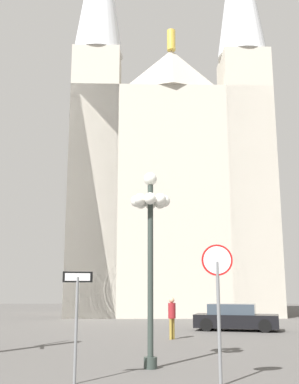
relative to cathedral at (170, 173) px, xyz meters
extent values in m
cube|color=#BCB5A5|center=(-0.04, 0.94, -2.81)|extent=(16.50, 11.02, 17.97)
pyramid|color=#BCB5A5|center=(0.13, -3.26, 7.92)|extent=(5.71, 2.22, 3.50)
cylinder|color=gold|center=(0.13, -3.26, 10.57)|extent=(0.70, 0.70, 1.80)
cube|color=#BCB5A5|center=(-6.05, -2.59, -1.13)|extent=(3.96, 3.96, 21.34)
cube|color=#BCB5A5|center=(6.23, -2.11, -1.13)|extent=(3.96, 3.96, 21.34)
cylinder|color=slate|center=(0.24, -27.22, -10.44)|extent=(0.08, 0.08, 2.71)
cylinder|color=red|center=(0.24, -27.22, -9.05)|extent=(0.72, 0.06, 0.72)
cylinder|color=white|center=(0.24, -27.24, -9.05)|extent=(0.64, 0.02, 0.64)
cylinder|color=slate|center=(-3.02, -27.08, -10.61)|extent=(0.07, 0.07, 2.37)
cube|color=black|center=(-3.02, -27.08, -9.43)|extent=(0.68, 0.22, 0.25)
cube|color=white|center=(-3.02, -27.09, -9.43)|extent=(0.57, 0.16, 0.17)
cylinder|color=#2D3833|center=(-1.34, -25.04, -9.28)|extent=(0.16, 0.16, 5.03)
cylinder|color=#2D3833|center=(-1.34, -25.04, -11.65)|extent=(0.36, 0.36, 0.30)
sphere|color=white|center=(-1.34, -25.04, -6.57)|extent=(0.38, 0.38, 0.38)
sphere|color=white|center=(-0.94, -25.04, -7.23)|extent=(0.34, 0.34, 0.34)
cylinder|color=#2D3833|center=(-1.14, -25.04, -7.23)|extent=(0.05, 0.40, 0.05)
sphere|color=white|center=(-1.06, -24.76, -7.23)|extent=(0.34, 0.34, 0.34)
cylinder|color=#2D3833|center=(-1.20, -24.90, -7.23)|extent=(0.32, 0.32, 0.05)
sphere|color=white|center=(-1.34, -24.64, -7.23)|extent=(0.34, 0.34, 0.34)
cylinder|color=#2D3833|center=(-1.34, -24.84, -7.23)|extent=(0.40, 0.05, 0.05)
sphere|color=white|center=(-1.62, -24.76, -7.23)|extent=(0.34, 0.34, 0.34)
cylinder|color=#2D3833|center=(-1.48, -24.90, -7.23)|extent=(0.32, 0.32, 0.05)
sphere|color=white|center=(-1.73, -25.04, -7.23)|extent=(0.34, 0.34, 0.34)
cylinder|color=#2D3833|center=(-1.54, -25.04, -7.23)|extent=(0.05, 0.40, 0.05)
sphere|color=white|center=(-1.62, -25.32, -7.23)|extent=(0.34, 0.34, 0.34)
cylinder|color=#2D3833|center=(-1.48, -25.18, -7.23)|extent=(0.32, 0.32, 0.05)
sphere|color=white|center=(-1.34, -25.44, -7.23)|extent=(0.34, 0.34, 0.34)
cylinder|color=#2D3833|center=(-1.34, -25.24, -7.23)|extent=(0.40, 0.05, 0.05)
sphere|color=white|center=(-1.06, -25.32, -7.23)|extent=(0.34, 0.34, 0.34)
cylinder|color=#2D3833|center=(-1.20, -25.18, -7.23)|extent=(0.32, 0.32, 0.05)
cube|color=black|center=(2.94, -13.57, -11.32)|extent=(4.52, 2.77, 0.66)
cube|color=#333D47|center=(2.73, -13.52, -10.73)|extent=(2.68, 2.14, 0.53)
cylinder|color=black|center=(4.52, -13.15, -11.48)|extent=(0.67, 0.37, 0.64)
cylinder|color=black|center=(4.13, -14.70, -11.48)|extent=(0.67, 0.37, 0.64)
cylinder|color=black|center=(1.75, -12.44, -11.48)|extent=(0.67, 0.37, 0.64)
cylinder|color=black|center=(1.35, -13.99, -11.48)|extent=(0.67, 0.37, 0.64)
cylinder|color=olive|center=(-0.46, -17.71, -11.37)|extent=(0.12, 0.12, 0.86)
cylinder|color=olive|center=(-0.57, -17.83, -11.37)|extent=(0.12, 0.12, 0.86)
cylinder|color=maroon|center=(-0.51, -17.77, -10.62)|extent=(0.32, 0.32, 0.64)
sphere|color=tan|center=(-0.51, -17.77, -10.18)|extent=(0.23, 0.23, 0.23)
camera|label=1|loc=(-1.17, -38.00, -9.70)|focal=42.87mm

